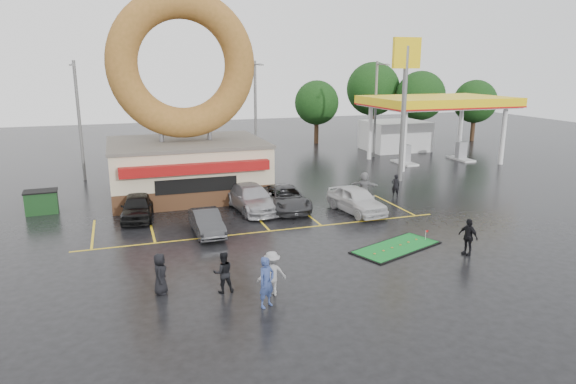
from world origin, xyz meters
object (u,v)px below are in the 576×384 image
object	(u,v)px
gas_station	(418,118)
car_silver	(252,198)
streetlight_right	(376,107)
person_cameraman	(468,237)
shell_sign	(405,83)
person_blue	(267,282)
dumpster	(42,202)
streetlight_mid	(256,112)
donut_shop	(186,129)
car_dgrey	(207,222)
car_black	(137,207)
car_grey	(285,198)
putting_green	(396,247)
car_white	(356,200)
streetlight_left	(79,118)

from	to	relation	value
gas_station	car_silver	bearing A→B (deg)	-146.23
streetlight_right	person_cameraman	distance (m)	26.40
shell_sign	person_blue	xyz separation A→B (m)	(-15.62, -17.01, -6.41)
streetlight_right	shell_sign	bearing A→B (deg)	-106.83
car_silver	dumpster	distance (m)	12.61
streetlight_mid	donut_shop	bearing A→B (deg)	-131.38
donut_shop	car_dgrey	world-z (taller)	donut_shop
shell_sign	car_silver	xyz separation A→B (m)	(-12.88, -4.36, -6.61)
car_dgrey	person_blue	size ratio (longest dim) A/B	2.00
car_black	car_silver	distance (m)	6.74
car_grey	dumpster	distance (m)	14.66
dumpster	car_silver	bearing A→B (deg)	-19.13
gas_station	car_black	distance (m)	29.73
car_dgrey	car_silver	distance (m)	4.96
car_dgrey	car_black	bearing A→B (deg)	128.27
donut_shop	car_dgrey	xyz separation A→B (m)	(-0.28, -8.94, -3.83)
car_dgrey	person_cameraman	size ratio (longest dim) A/B	2.21
streetlight_right	car_silver	world-z (taller)	streetlight_right
streetlight_right	putting_green	distance (m)	25.88
person_blue	car_dgrey	bearing A→B (deg)	65.91
car_white	streetlight_left	bearing A→B (deg)	130.10
car_silver	car_black	bearing A→B (deg)	171.46
streetlight_mid	car_black	world-z (taller)	streetlight_mid
car_dgrey	car_silver	xyz separation A→B (m)	(3.40, 3.61, 0.14)
car_black	person_blue	xyz separation A→B (m)	(3.98, -13.01, 0.24)
car_silver	person_blue	distance (m)	12.95
streetlight_right	dumpster	xyz separation A→B (m)	(-28.00, -10.82, -4.13)
gas_station	car_grey	size ratio (longest dim) A/B	2.68
donut_shop	gas_station	size ratio (longest dim) A/B	0.99
shell_sign	putting_green	bearing A→B (deg)	-121.16
car_black	dumpster	distance (m)	6.22
car_grey	person_blue	size ratio (longest dim) A/B	2.64
streetlight_right	car_white	xyz separation A→B (m)	(-10.04, -16.74, -3.99)
streetlight_mid	car_silver	distance (m)	14.40
car_silver	person_cameraman	distance (m)	13.03
car_white	person_cameraman	distance (m)	8.26
streetlight_mid	car_white	xyz separation A→B (m)	(1.96, -15.74, -3.99)
person_blue	dumpster	world-z (taller)	person_blue
car_dgrey	putting_green	size ratio (longest dim) A/B	0.76
shell_sign	car_silver	bearing A→B (deg)	-161.31
car_black	car_silver	size ratio (longest dim) A/B	0.80
car_white	putting_green	xyz separation A→B (m)	(-0.87, -6.24, -0.76)
shell_sign	car_white	size ratio (longest dim) A/B	2.28
streetlight_mid	streetlight_right	bearing A→B (deg)	4.76
shell_sign	streetlight_mid	distance (m)	12.93
gas_station	shell_sign	size ratio (longest dim) A/B	1.29
donut_shop	putting_green	distance (m)	16.80
car_white	person_blue	world-z (taller)	person_blue
car_silver	gas_station	bearing A→B (deg)	28.26
streetlight_right	car_dgrey	world-z (taller)	streetlight_right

